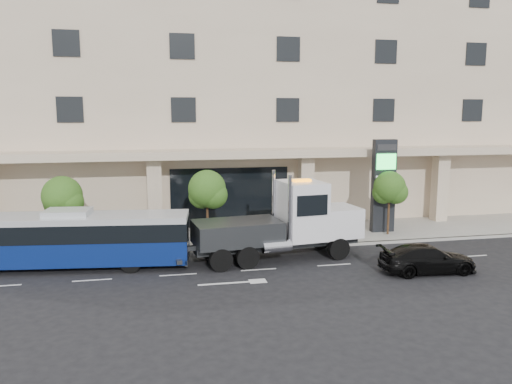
% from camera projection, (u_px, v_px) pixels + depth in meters
% --- Properties ---
extents(ground, '(120.00, 120.00, 0.00)m').
position_uv_depth(ground, '(253.00, 261.00, 26.46)').
color(ground, black).
rests_on(ground, ground).
extents(sidewalk, '(120.00, 6.00, 0.15)m').
position_uv_depth(sidewalk, '(237.00, 237.00, 31.29)').
color(sidewalk, gray).
rests_on(sidewalk, ground).
extents(curb, '(120.00, 0.30, 0.15)m').
position_uv_depth(curb, '(246.00, 250.00, 28.38)').
color(curb, gray).
rests_on(curb, ground).
extents(convention_center, '(60.00, 17.60, 20.00)m').
position_uv_depth(convention_center, '(215.00, 86.00, 39.85)').
color(convention_center, tan).
rests_on(convention_center, ground).
extents(tree_left, '(2.27, 2.20, 4.22)m').
position_uv_depth(tree_left, '(63.00, 199.00, 27.48)').
color(tree_left, '#422B19').
rests_on(tree_left, sidewalk).
extents(tree_mid, '(2.28, 2.20, 4.38)m').
position_uv_depth(tree_mid, '(208.00, 192.00, 29.04)').
color(tree_mid, '#422B19').
rests_on(tree_mid, sidewalk).
extents(tree_right, '(2.10, 2.00, 4.04)m').
position_uv_depth(tree_right, '(390.00, 189.00, 31.36)').
color(tree_right, '#422B19').
rests_on(tree_right, sidewalk).
extents(city_bus, '(12.13, 3.91, 3.02)m').
position_uv_depth(city_bus, '(69.00, 238.00, 25.07)').
color(city_bus, black).
rests_on(city_bus, ground).
extents(tow_truck, '(10.37, 3.59, 4.69)m').
position_uv_depth(tow_truck, '(286.00, 223.00, 26.71)').
color(tow_truck, '#2D3033').
rests_on(tow_truck, ground).
extents(black_sedan, '(4.85, 2.17, 1.38)m').
position_uv_depth(black_sedan, '(427.00, 259.00, 24.51)').
color(black_sedan, black).
rests_on(black_sedan, ground).
extents(signage_pylon, '(1.50, 0.56, 5.99)m').
position_uv_depth(signage_pylon, '(383.00, 185.00, 32.13)').
color(signage_pylon, black).
rests_on(signage_pylon, sidewalk).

